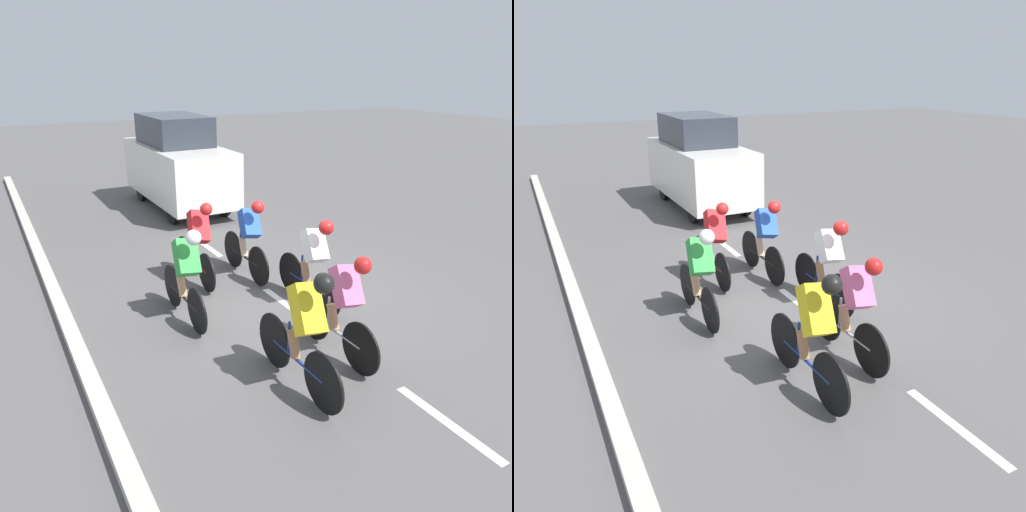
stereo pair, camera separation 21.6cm
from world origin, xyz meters
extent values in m
plane|color=#565454|center=(0.00, 0.00, 0.00)|extent=(60.00, 60.00, 0.00)
cube|color=white|center=(0.00, 3.43, 0.00)|extent=(0.12, 1.40, 0.01)
cube|color=white|center=(0.00, 0.23, 0.00)|extent=(0.12, 1.40, 0.01)
cube|color=white|center=(0.00, -2.97, 0.00)|extent=(0.12, 1.40, 0.01)
cube|color=#B7B2A8|center=(3.20, 0.23, 0.07)|extent=(0.20, 24.78, 0.14)
cylinder|color=black|center=(0.01, -1.68, 0.35)|extent=(0.03, 0.69, 0.69)
cylinder|color=black|center=(0.01, -0.70, 0.35)|extent=(0.03, 0.69, 0.69)
cylinder|color=black|center=(0.01, -1.19, 0.35)|extent=(0.04, 0.98, 0.04)
cylinder|color=black|center=(0.01, -1.36, 0.56)|extent=(0.04, 0.04, 0.42)
cylinder|color=green|center=(0.01, -1.24, 0.45)|extent=(0.07, 0.07, 0.16)
cylinder|color=beige|center=(0.01, -1.26, 0.53)|extent=(0.12, 0.23, 0.36)
cube|color=blue|center=(-0.03, -1.09, 1.01)|extent=(0.40, 0.44, 0.56)
sphere|color=red|center=(-0.07, -0.87, 1.35)|extent=(0.22, 0.22, 0.22)
cylinder|color=black|center=(-0.32, -0.19, 0.35)|extent=(0.03, 0.69, 0.69)
cylinder|color=black|center=(-0.32, 0.80, 0.35)|extent=(0.03, 0.69, 0.69)
cylinder|color=navy|center=(-0.32, 0.31, 0.35)|extent=(0.04, 0.99, 0.04)
cylinder|color=navy|center=(-0.32, 0.13, 0.56)|extent=(0.04, 0.04, 0.42)
cylinder|color=green|center=(-0.32, 0.26, 0.45)|extent=(0.07, 0.07, 0.16)
cylinder|color=#9E704C|center=(-0.32, 0.23, 0.53)|extent=(0.12, 0.23, 0.36)
cube|color=white|center=(-0.35, 0.41, 1.01)|extent=(0.39, 0.45, 0.55)
sphere|color=red|center=(-0.38, 0.63, 1.35)|extent=(0.23, 0.23, 0.23)
cylinder|color=black|center=(0.90, -1.92, 0.33)|extent=(0.03, 0.67, 0.67)
cylinder|color=black|center=(0.90, -0.89, 0.33)|extent=(0.03, 0.67, 0.67)
cylinder|color=red|center=(0.90, -1.41, 0.33)|extent=(0.04, 1.03, 0.04)
cylinder|color=red|center=(0.90, -1.59, 0.54)|extent=(0.04, 0.04, 0.42)
cylinder|color=yellow|center=(0.90, -1.46, 0.43)|extent=(0.07, 0.07, 0.16)
cylinder|color=beige|center=(0.90, -1.48, 0.51)|extent=(0.12, 0.23, 0.36)
cube|color=red|center=(0.84, -1.31, 1.02)|extent=(0.43, 0.47, 0.61)
sphere|color=red|center=(0.78, -1.09, 1.37)|extent=(0.21, 0.21, 0.21)
cylinder|color=black|center=(1.05, 1.57, 0.35)|extent=(0.03, 0.70, 0.70)
cylinder|color=black|center=(1.05, 2.60, 0.35)|extent=(0.03, 0.70, 0.70)
cylinder|color=navy|center=(1.05, 2.08, 0.35)|extent=(0.04, 1.03, 0.04)
cylinder|color=navy|center=(1.05, 1.90, 0.56)|extent=(0.04, 0.04, 0.42)
cylinder|color=#1999D8|center=(1.05, 2.03, 0.45)|extent=(0.07, 0.07, 0.16)
cylinder|color=#9E704C|center=(1.05, 2.01, 0.53)|extent=(0.12, 0.23, 0.36)
cube|color=yellow|center=(1.01, 2.18, 1.05)|extent=(0.41, 0.49, 0.62)
sphere|color=black|center=(0.96, 2.40, 1.43)|extent=(0.23, 0.23, 0.23)
cylinder|color=black|center=(0.22, 1.25, 0.34)|extent=(0.03, 0.68, 0.68)
cylinder|color=black|center=(0.22, 2.23, 0.34)|extent=(0.03, 0.68, 0.68)
cylinder|color=#B7B7BC|center=(0.22, 1.74, 0.34)|extent=(0.04, 0.99, 0.04)
cylinder|color=#B7B7BC|center=(0.22, 1.57, 0.55)|extent=(0.04, 0.04, 0.42)
cylinder|color=white|center=(0.22, 1.69, 0.44)|extent=(0.07, 0.07, 0.16)
cylinder|color=tan|center=(0.22, 1.67, 0.52)|extent=(0.12, 0.23, 0.36)
cube|color=pink|center=(0.18, 1.84, 1.01)|extent=(0.40, 0.46, 0.58)
sphere|color=red|center=(0.14, 2.06, 1.36)|extent=(0.22, 0.22, 0.22)
cylinder|color=black|center=(1.58, -0.67, 0.34)|extent=(0.03, 0.67, 0.67)
cylinder|color=black|center=(1.58, 0.33, 0.34)|extent=(0.03, 0.67, 0.67)
cylinder|color=black|center=(1.58, -0.17, 0.34)|extent=(0.04, 1.00, 0.04)
cylinder|color=black|center=(1.58, -0.34, 0.55)|extent=(0.04, 0.04, 0.42)
cylinder|color=#1999D8|center=(1.58, -0.22, 0.44)|extent=(0.07, 0.07, 0.16)
cylinder|color=tan|center=(1.58, -0.24, 0.52)|extent=(0.12, 0.23, 0.36)
cube|color=green|center=(1.55, -0.07, 1.01)|extent=(0.39, 0.46, 0.58)
sphere|color=white|center=(1.52, 0.15, 1.37)|extent=(0.22, 0.22, 0.22)
cylinder|color=black|center=(-1.32, -4.88, 0.32)|extent=(0.14, 0.64, 0.64)
cylinder|color=black|center=(0.04, -4.88, 0.32)|extent=(0.14, 0.64, 0.64)
cylinder|color=black|center=(-1.32, -7.44, 0.32)|extent=(0.14, 0.64, 0.64)
cylinder|color=black|center=(0.04, -7.44, 0.32)|extent=(0.14, 0.64, 0.64)
cube|color=silver|center=(-0.64, -6.16, 0.99)|extent=(1.70, 4.13, 1.34)
cube|color=#2D333D|center=(-0.64, -6.37, 2.03)|extent=(1.39, 2.27, 0.74)
camera|label=1|loc=(3.90, 6.24, 3.57)|focal=35.00mm
camera|label=2|loc=(3.71, 6.34, 3.57)|focal=35.00mm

